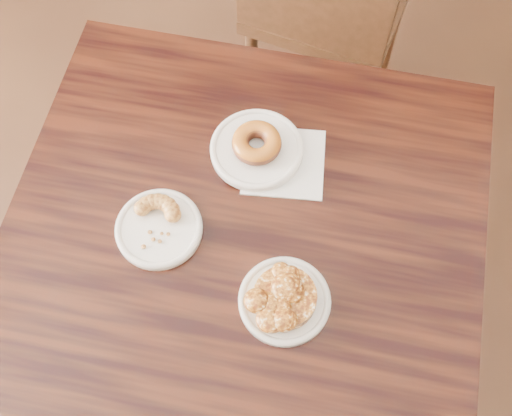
# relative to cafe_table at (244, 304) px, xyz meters

# --- Properties ---
(floor) EXTENTS (5.00, 5.00, 0.00)m
(floor) POSITION_rel_cafe_table_xyz_m (0.27, -0.11, -0.38)
(floor) COLOR black
(floor) RESTS_ON ground
(cafe_table) EXTENTS (0.96, 0.96, 0.75)m
(cafe_table) POSITION_rel_cafe_table_xyz_m (0.00, 0.00, 0.00)
(cafe_table) COLOR black
(cafe_table) RESTS_ON floor
(napkin) EXTENTS (0.15, 0.15, 0.00)m
(napkin) POSITION_rel_cafe_table_xyz_m (0.07, 0.16, 0.38)
(napkin) COLOR white
(napkin) RESTS_ON cafe_table
(plate_donut) EXTENTS (0.17, 0.17, 0.01)m
(plate_donut) POSITION_rel_cafe_table_xyz_m (0.02, 0.18, 0.38)
(plate_donut) COLOR white
(plate_donut) RESTS_ON napkin
(plate_cruller) EXTENTS (0.15, 0.15, 0.01)m
(plate_cruller) POSITION_rel_cafe_table_xyz_m (-0.14, 0.01, 0.38)
(plate_cruller) COLOR white
(plate_cruller) RESTS_ON cafe_table
(plate_fritter) EXTENTS (0.15, 0.15, 0.01)m
(plate_fritter) POSITION_rel_cafe_table_xyz_m (0.08, -0.11, 0.38)
(plate_fritter) COLOR silver
(plate_fritter) RESTS_ON cafe_table
(glazed_donut) EXTENTS (0.09, 0.09, 0.03)m
(glazed_donut) POSITION_rel_cafe_table_xyz_m (0.02, 0.18, 0.41)
(glazed_donut) COLOR #954D15
(glazed_donut) RESTS_ON plate_donut
(apple_fritter) EXTENTS (0.15, 0.15, 0.03)m
(apple_fritter) POSITION_rel_cafe_table_xyz_m (0.08, -0.11, 0.40)
(apple_fritter) COLOR #3F1806
(apple_fritter) RESTS_ON plate_fritter
(cruller_fragment) EXTENTS (0.10, 0.10, 0.03)m
(cruller_fragment) POSITION_rel_cafe_table_xyz_m (-0.14, 0.01, 0.40)
(cruller_fragment) COLOR brown
(cruller_fragment) RESTS_ON plate_cruller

